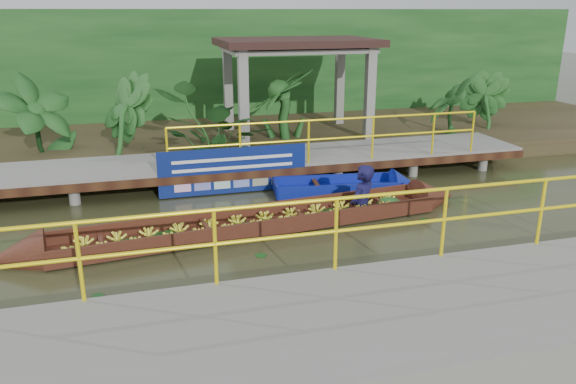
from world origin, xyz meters
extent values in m
plane|color=#2D3018|center=(0.00, 0.00, 0.00)|extent=(80.00, 80.00, 0.00)
cube|color=#322919|center=(0.00, 7.50, 0.23)|extent=(30.00, 8.00, 0.45)
cube|color=gray|center=(0.00, 3.50, 0.50)|extent=(16.00, 2.00, 0.15)
cube|color=black|center=(0.00, 2.50, 0.42)|extent=(16.00, 0.12, 0.18)
cylinder|color=yellow|center=(2.75, 2.55, 1.57)|extent=(7.50, 0.05, 0.05)
cylinder|color=yellow|center=(2.75, 2.55, 1.12)|extent=(7.50, 0.05, 0.05)
cylinder|color=yellow|center=(2.75, 2.55, 1.07)|extent=(0.05, 0.05, 1.00)
cylinder|color=gray|center=(-4.00, 2.70, 0.22)|extent=(0.24, 0.24, 0.55)
cylinder|color=gray|center=(-4.00, 4.30, 0.22)|extent=(0.24, 0.24, 0.55)
cylinder|color=gray|center=(-2.00, 2.70, 0.22)|extent=(0.24, 0.24, 0.55)
cylinder|color=gray|center=(-2.00, 4.30, 0.22)|extent=(0.24, 0.24, 0.55)
cylinder|color=gray|center=(0.00, 2.70, 0.22)|extent=(0.24, 0.24, 0.55)
cylinder|color=gray|center=(0.00, 4.30, 0.22)|extent=(0.24, 0.24, 0.55)
cylinder|color=gray|center=(2.00, 2.70, 0.22)|extent=(0.24, 0.24, 0.55)
cylinder|color=gray|center=(2.00, 4.30, 0.22)|extent=(0.24, 0.24, 0.55)
cylinder|color=gray|center=(4.00, 2.70, 0.22)|extent=(0.24, 0.24, 0.55)
cylinder|color=gray|center=(4.00, 4.30, 0.22)|extent=(0.24, 0.24, 0.55)
cylinder|color=gray|center=(6.00, 2.70, 0.22)|extent=(0.24, 0.24, 0.55)
cylinder|color=gray|center=(6.00, 4.30, 0.22)|extent=(0.24, 0.24, 0.55)
cylinder|color=gray|center=(0.00, 2.70, 0.22)|extent=(0.24, 0.24, 0.55)
cube|color=gray|center=(1.00, -4.20, 0.30)|extent=(18.00, 2.40, 0.70)
cylinder|color=yellow|center=(1.00, -3.05, 1.65)|extent=(10.00, 0.05, 0.05)
cylinder|color=yellow|center=(1.00, -3.05, 1.20)|extent=(10.00, 0.05, 0.05)
cylinder|color=yellow|center=(1.00, -3.05, 1.15)|extent=(0.05, 0.05, 1.00)
cube|color=gray|center=(1.20, 5.10, 1.60)|extent=(0.25, 0.25, 2.80)
cube|color=gray|center=(4.80, 5.10, 1.60)|extent=(0.25, 0.25, 2.80)
cube|color=gray|center=(1.20, 7.50, 1.60)|extent=(0.25, 0.25, 2.80)
cube|color=gray|center=(4.80, 7.50, 1.60)|extent=(0.25, 0.25, 2.80)
cube|color=gray|center=(3.00, 6.30, 2.90)|extent=(4.00, 2.60, 0.12)
cube|color=black|center=(3.00, 6.30, 3.10)|extent=(4.40, 3.00, 0.20)
cube|color=#133D16|center=(0.00, 10.00, 2.00)|extent=(30.00, 0.80, 4.00)
cube|color=#3B1710|center=(0.39, 0.21, 0.06)|extent=(7.44, 1.75, 0.06)
cube|color=#3B1710|center=(0.34, 0.67, 0.18)|extent=(7.34, 0.89, 0.31)
cube|color=#3B1710|center=(0.44, -0.24, 0.18)|extent=(7.34, 0.89, 0.31)
cone|color=#3B1710|center=(-3.69, -0.25, 0.13)|extent=(1.02, 0.98, 0.89)
cone|color=#3B1710|center=(4.47, 0.68, 0.13)|extent=(1.02, 0.98, 0.89)
ellipsoid|color=#133D16|center=(3.33, 0.55, 0.15)|extent=(0.56, 0.46, 0.24)
imported|color=#11103B|center=(2.68, 0.48, 1.04)|extent=(0.83, 0.79, 1.91)
cube|color=navy|center=(2.66, 1.83, 0.09)|extent=(2.87, 1.21, 0.09)
cube|color=navy|center=(2.71, 2.25, 0.20)|extent=(2.77, 0.44, 0.28)
cube|color=navy|center=(2.60, 1.42, 0.20)|extent=(2.77, 0.44, 0.28)
cube|color=navy|center=(1.28, 2.03, 0.20)|extent=(0.17, 0.84, 0.28)
cone|color=navy|center=(4.22, 1.62, 0.15)|extent=(0.66, 0.85, 0.78)
cube|color=black|center=(2.20, 1.90, 0.24)|extent=(0.21, 0.84, 0.05)
cube|color=navy|center=(0.42, 2.48, 0.55)|extent=(3.34, 0.03, 1.04)
cube|color=white|center=(0.42, 2.46, 0.82)|extent=(2.71, 0.01, 0.07)
cube|color=white|center=(0.42, 2.46, 0.62)|extent=(2.71, 0.01, 0.07)
imported|color=#133D16|center=(-4.00, 5.30, 1.28)|extent=(1.33, 1.33, 1.66)
imported|color=#133D16|center=(-2.00, 5.30, 1.28)|extent=(1.33, 1.33, 1.66)
imported|color=#133D16|center=(0.50, 5.30, 1.28)|extent=(1.33, 1.33, 1.66)
imported|color=#133D16|center=(2.50, 5.30, 1.28)|extent=(1.33, 1.33, 1.66)
imported|color=#133D16|center=(7.50, 5.30, 1.28)|extent=(1.33, 1.33, 1.66)
imported|color=#133D16|center=(9.00, 5.30, 1.28)|extent=(1.33, 1.33, 1.66)
camera|label=1|loc=(-1.66, -9.49, 3.98)|focal=35.00mm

